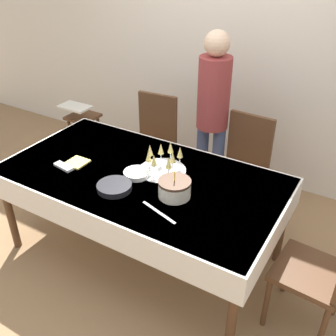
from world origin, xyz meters
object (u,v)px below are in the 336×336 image
(gift_bag, at_px, (26,180))
(high_chair, at_px, (82,123))
(plate_stack_main, at_px, (114,187))
(plate_stack_dessert, at_px, (137,174))
(birthday_cake, at_px, (175,188))
(dining_chair_right_end, at_px, (326,268))
(champagne_tray, at_px, (163,160))
(dining_chair_far_right, at_px, (243,165))
(person_standing, at_px, (213,106))
(dining_chair_far_left, at_px, (153,140))

(gift_bag, bearing_deg, high_chair, 79.88)
(plate_stack_main, height_order, plate_stack_dessert, plate_stack_main)
(birthday_cake, bearing_deg, high_chair, 150.01)
(dining_chair_right_end, xyz_separation_m, plate_stack_dessert, (-1.37, -0.02, 0.24))
(champagne_tray, bearing_deg, dining_chair_far_right, 64.53)
(birthday_cake, xyz_separation_m, high_chair, (-1.74, 1.01, -0.34))
(dining_chair_far_right, relative_size, dining_chair_right_end, 1.00)
(plate_stack_main, xyz_separation_m, high_chair, (-1.35, 1.15, -0.30))
(dining_chair_right_end, distance_m, person_standing, 1.63)
(dining_chair_right_end, relative_size, gift_bag, 3.93)
(plate_stack_main, bearing_deg, gift_bag, 165.16)
(plate_stack_main, bearing_deg, high_chair, 139.61)
(dining_chair_far_left, height_order, high_chair, dining_chair_far_left)
(dining_chair_far_left, height_order, birthday_cake, dining_chair_far_left)
(dining_chair_right_end, xyz_separation_m, gift_bag, (-2.88, 0.15, -0.41))
(dining_chair_far_right, bearing_deg, gift_bag, -159.78)
(dining_chair_far_right, bearing_deg, champagne_tray, -115.47)
(birthday_cake, relative_size, high_chair, 0.31)
(dining_chair_far_right, relative_size, gift_bag, 3.93)
(dining_chair_right_end, xyz_separation_m, person_standing, (-1.24, 0.96, 0.44))
(person_standing, relative_size, gift_bag, 6.59)
(birthday_cake, distance_m, high_chair, 2.04)
(dining_chair_far_left, height_order, plate_stack_main, dining_chair_far_left)
(dining_chair_right_end, bearing_deg, champagne_tray, 173.69)
(dining_chair_far_left, xyz_separation_m, dining_chair_far_right, (0.93, 0.00, 0.00))
(dining_chair_right_end, relative_size, high_chair, 1.36)
(plate_stack_dessert, distance_m, high_chair, 1.69)
(dining_chair_far_left, height_order, dining_chair_right_end, same)
(gift_bag, bearing_deg, dining_chair_far_left, 34.53)
(dining_chair_far_left, relative_size, dining_chair_right_end, 1.00)
(birthday_cake, relative_size, person_standing, 0.14)
(high_chair, bearing_deg, dining_chair_far_left, -1.35)
(champagne_tray, relative_size, plate_stack_dessert, 1.87)
(champagne_tray, xyz_separation_m, person_standing, (0.00, 0.83, 0.13))
(plate_stack_main, xyz_separation_m, plate_stack_dessert, (0.03, 0.22, -0.00))
(dining_chair_far_left, bearing_deg, high_chair, 178.65)
(dining_chair_far_left, bearing_deg, plate_stack_dessert, -63.67)
(dining_chair_right_end, bearing_deg, birthday_cake, -174.22)
(high_chair, bearing_deg, plate_stack_dessert, -33.86)
(person_standing, bearing_deg, birthday_cake, -77.59)
(plate_stack_dessert, distance_m, person_standing, 1.01)
(birthday_cake, height_order, gift_bag, birthday_cake)
(dining_chair_right_end, bearing_deg, high_chair, 161.80)
(champagne_tray, bearing_deg, plate_stack_dessert, -128.05)
(high_chair, bearing_deg, champagne_tray, -26.99)
(dining_chair_far_right, height_order, gift_bag, dining_chair_far_right)
(dining_chair_far_left, xyz_separation_m, birthday_cake, (0.81, -0.98, 0.29))
(plate_stack_main, distance_m, plate_stack_dessert, 0.23)
(dining_chair_far_right, relative_size, champagne_tray, 2.73)
(birthday_cake, height_order, plate_stack_dessert, birthday_cake)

